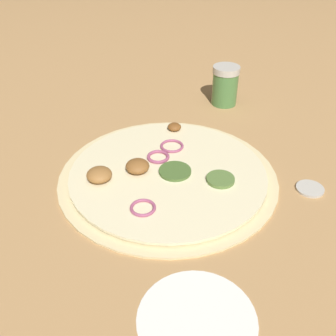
% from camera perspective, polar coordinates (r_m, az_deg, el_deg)
% --- Properties ---
extents(ground_plane, '(3.00, 3.00, 0.00)m').
position_cam_1_polar(ground_plane, '(0.58, -0.00, -1.29)').
color(ground_plane, tan).
extents(pizza, '(0.32, 0.32, 0.03)m').
position_cam_1_polar(pizza, '(0.58, -0.25, -0.82)').
color(pizza, beige).
rests_on(pizza, ground_plane).
extents(spice_jar, '(0.05, 0.05, 0.08)m').
position_cam_1_polar(spice_jar, '(0.78, 8.28, 11.80)').
color(spice_jar, '#4C7F42').
rests_on(spice_jar, ground_plane).
extents(loose_cap, '(0.04, 0.04, 0.01)m').
position_cam_1_polar(loose_cap, '(0.59, 19.94, -2.71)').
color(loose_cap, beige).
rests_on(loose_cap, ground_plane).
extents(flour_patch, '(0.12, 0.12, 0.00)m').
position_cam_1_polar(flour_patch, '(0.42, 4.22, -20.97)').
color(flour_patch, white).
rests_on(flour_patch, ground_plane).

